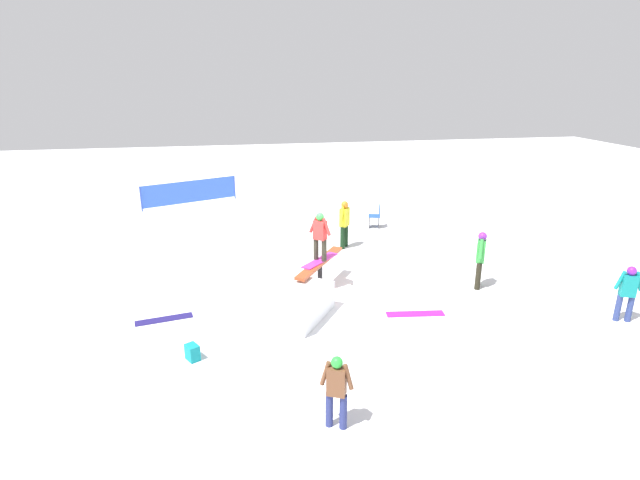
# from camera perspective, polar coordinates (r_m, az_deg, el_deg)

# --- Properties ---
(ground_plane) EXTENTS (60.00, 60.00, 0.00)m
(ground_plane) POSITION_cam_1_polar(r_m,az_deg,el_deg) (13.82, 0.00, -5.75)
(ground_plane) COLOR white
(rail_feature) EXTENTS (2.28, 1.68, 0.86)m
(rail_feature) POSITION_cam_1_polar(r_m,az_deg,el_deg) (13.53, 0.00, -2.93)
(rail_feature) COLOR black
(rail_feature) RESTS_ON ground
(snow_kicker_ramp) EXTENTS (2.33, 2.25, 0.71)m
(snow_kicker_ramp) POSITION_cam_1_polar(r_m,az_deg,el_deg) (12.29, -3.19, -7.19)
(snow_kicker_ramp) COLOR white
(snow_kicker_ramp) RESTS_ON ground
(main_rider_on_rail) EXTENTS (1.21, 1.17, 1.35)m
(main_rider_on_rail) POSITION_cam_1_polar(r_m,az_deg,el_deg) (13.26, 0.00, 0.26)
(main_rider_on_rail) COLOR #C72DA0
(main_rider_on_rail) RESTS_ON rail_feature
(bystander_teal) EXTENTS (0.30, 0.62, 1.41)m
(bystander_teal) POSITION_cam_1_polar(r_m,az_deg,el_deg) (13.92, 31.71, -4.97)
(bystander_teal) COLOR navy
(bystander_teal) RESTS_ON ground
(bystander_brown) EXTENTS (0.32, 0.55, 1.35)m
(bystander_brown) POSITION_cam_1_polar(r_m,az_deg,el_deg) (8.56, 1.90, -16.59)
(bystander_brown) COLOR navy
(bystander_brown) RESTS_ON ground
(bystander_green) EXTENTS (0.61, 0.41, 1.62)m
(bystander_green) POSITION_cam_1_polar(r_m,az_deg,el_deg) (14.35, 17.86, -1.84)
(bystander_green) COLOR black
(bystander_green) RESTS_ON ground
(bystander_yellow) EXTENTS (0.62, 0.48, 1.63)m
(bystander_yellow) POSITION_cam_1_polar(r_m,az_deg,el_deg) (16.85, 2.81, 2.09)
(bystander_yellow) COLOR black
(bystander_yellow) RESTS_ON ground
(loose_snowboard_magenta) EXTENTS (0.46, 1.46, 0.02)m
(loose_snowboard_magenta) POSITION_cam_1_polar(r_m,az_deg,el_deg) (12.72, 10.82, -8.29)
(loose_snowboard_magenta) COLOR #CC1CA1
(loose_snowboard_magenta) RESTS_ON ground
(loose_snowboard_white) EXTENTS (1.01, 1.44, 0.02)m
(loose_snowboard_white) POSITION_cam_1_polar(r_m,az_deg,el_deg) (13.90, 24.73, -7.37)
(loose_snowboard_white) COLOR white
(loose_snowboard_white) RESTS_ON ground
(loose_snowboard_navy) EXTENTS (0.52, 1.38, 0.02)m
(loose_snowboard_navy) POSITION_cam_1_polar(r_m,az_deg,el_deg) (12.82, -17.40, -8.64)
(loose_snowboard_navy) COLOR navy
(loose_snowboard_navy) RESTS_ON ground
(folding_chair) EXTENTS (0.54, 0.54, 0.88)m
(folding_chair) POSITION_cam_1_polar(r_m,az_deg,el_deg) (19.35, 6.37, 2.62)
(folding_chair) COLOR #3F3F44
(folding_chair) RESTS_ON ground
(backpack_on_snow) EXTENTS (0.37, 0.34, 0.34)m
(backpack_on_snow) POSITION_cam_1_polar(r_m,az_deg,el_deg) (10.95, -14.37, -12.33)
(backpack_on_snow) COLOR teal
(backpack_on_snow) RESTS_ON ground
(safety_fence) EXTENTS (1.70, 4.07, 1.10)m
(safety_fence) POSITION_cam_1_polar(r_m,az_deg,el_deg) (23.35, -14.64, 5.36)
(safety_fence) COLOR blue
(safety_fence) RESTS_ON ground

